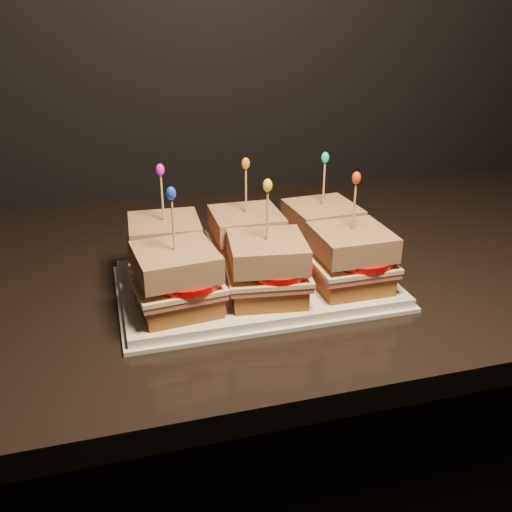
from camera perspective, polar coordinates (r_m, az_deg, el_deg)
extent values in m
cube|color=black|center=(1.21, -19.21, -22.94)|extent=(2.55, 0.71, 0.87)
cube|color=black|center=(0.95, -22.95, -3.54)|extent=(2.59, 0.75, 0.04)
cube|color=white|center=(0.84, 0.00, -2.86)|extent=(0.39, 0.24, 0.02)
cube|color=white|center=(0.84, 0.00, -3.22)|extent=(0.40, 0.25, 0.01)
cube|color=brown|center=(0.86, -8.90, -0.87)|extent=(0.10, 0.10, 0.03)
cube|color=#C36057|center=(0.85, -8.97, 0.20)|extent=(0.11, 0.11, 0.01)
cube|color=beige|center=(0.85, -9.00, 0.63)|extent=(0.12, 0.11, 0.01)
cylinder|color=#BE0505|center=(0.84, -8.18, 1.03)|extent=(0.10, 0.10, 0.01)
cube|color=#5E280C|center=(0.84, -9.13, 2.46)|extent=(0.10, 0.10, 0.03)
cylinder|color=tan|center=(0.82, -9.35, 5.50)|extent=(0.00, 0.00, 0.09)
ellipsoid|color=#D617C7|center=(0.81, -9.56, 8.52)|extent=(0.01, 0.01, 0.02)
cube|color=brown|center=(0.88, -0.96, 0.03)|extent=(0.10, 0.10, 0.03)
cube|color=#C36057|center=(0.87, -0.97, 1.09)|extent=(0.11, 0.11, 0.01)
cube|color=beige|center=(0.87, -0.98, 1.51)|extent=(0.11, 0.11, 0.01)
cylinder|color=#BE0505|center=(0.86, -0.11, 1.91)|extent=(0.10, 0.10, 0.01)
cube|color=#5E280C|center=(0.86, -0.99, 3.30)|extent=(0.10, 0.10, 0.03)
cylinder|color=tan|center=(0.84, -1.01, 6.29)|extent=(0.00, 0.00, 0.09)
ellipsoid|color=orange|center=(0.83, -1.03, 9.25)|extent=(0.01, 0.01, 0.02)
cube|color=brown|center=(0.91, 6.48, 0.88)|extent=(0.10, 0.10, 0.03)
cube|color=#C36057|center=(0.91, 6.54, 1.90)|extent=(0.11, 0.11, 0.01)
cube|color=beige|center=(0.91, 6.56, 2.31)|extent=(0.12, 0.11, 0.01)
cylinder|color=#BE0505|center=(0.90, 7.43, 2.68)|extent=(0.10, 0.10, 0.01)
cube|color=#5E280C|center=(0.89, 6.64, 4.03)|extent=(0.11, 0.11, 0.03)
cylinder|color=tan|center=(0.88, 6.79, 6.91)|extent=(0.00, 0.00, 0.09)
ellipsoid|color=#0DC9BD|center=(0.87, 6.94, 9.75)|extent=(0.01, 0.01, 0.02)
cube|color=brown|center=(0.76, -7.82, -4.26)|extent=(0.11, 0.11, 0.03)
cube|color=#C36057|center=(0.75, -7.90, -3.08)|extent=(0.12, 0.11, 0.01)
cube|color=beige|center=(0.75, -7.93, -2.61)|extent=(0.12, 0.12, 0.01)
cylinder|color=#BE0505|center=(0.74, -6.98, -2.18)|extent=(0.10, 0.10, 0.01)
cube|color=#5E280C|center=(0.74, -8.05, -0.59)|extent=(0.11, 0.11, 0.03)
cylinder|color=tan|center=(0.72, -8.27, 2.82)|extent=(0.00, 0.00, 0.09)
ellipsoid|color=blue|center=(0.70, -8.49, 6.23)|extent=(0.01, 0.01, 0.02)
cube|color=brown|center=(0.78, 1.08, -3.15)|extent=(0.11, 0.11, 0.03)
cube|color=#C36057|center=(0.78, 1.09, -1.99)|extent=(0.12, 0.12, 0.01)
cube|color=beige|center=(0.77, 1.10, -1.53)|extent=(0.12, 0.12, 0.01)
cylinder|color=#BE0505|center=(0.77, 2.09, -1.10)|extent=(0.10, 0.10, 0.01)
cube|color=#5E280C|center=(0.76, 1.11, 0.45)|extent=(0.11, 0.11, 0.03)
cylinder|color=tan|center=(0.74, 1.14, 3.77)|extent=(0.00, 0.00, 0.09)
ellipsoid|color=yellow|center=(0.73, 1.17, 7.09)|extent=(0.01, 0.01, 0.02)
cube|color=brown|center=(0.82, 9.29, -2.05)|extent=(0.10, 0.10, 0.03)
cube|color=#C36057|center=(0.82, 9.37, -0.94)|extent=(0.11, 0.11, 0.01)
cube|color=beige|center=(0.81, 9.41, -0.50)|extent=(0.11, 0.11, 0.01)
cylinder|color=#BE0505|center=(0.81, 10.39, -0.09)|extent=(0.10, 0.10, 0.01)
cube|color=#5E280C|center=(0.80, 9.55, 1.39)|extent=(0.10, 0.10, 0.03)
cylinder|color=tan|center=(0.78, 9.78, 4.56)|extent=(0.00, 0.00, 0.09)
ellipsoid|color=red|center=(0.77, 10.02, 7.71)|extent=(0.01, 0.01, 0.02)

